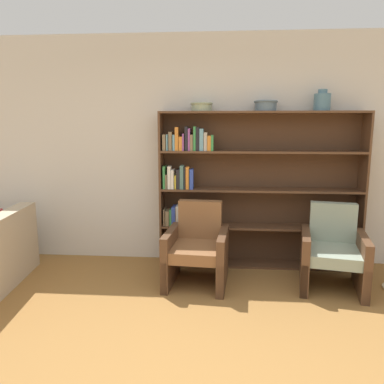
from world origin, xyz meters
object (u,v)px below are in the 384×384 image
at_px(bowl_terracotta, 266,105).
at_px(vase_tall, 322,102).
at_px(armchair_cushioned, 333,252).
at_px(bowl_stoneware, 202,106).
at_px(bookshelf, 240,191).
at_px(armchair_leather, 197,249).

height_order(bowl_terracotta, vase_tall, vase_tall).
bearing_deg(armchair_cushioned, bowl_stoneware, -10.18).
relative_size(bowl_stoneware, armchair_cushioned, 0.30).
height_order(bowl_stoneware, vase_tall, vase_tall).
relative_size(bookshelf, bowl_terracotta, 8.84).
xyz_separation_m(armchair_leather, armchair_cushioned, (1.43, -0.00, 0.00)).
distance_m(bowl_stoneware, vase_tall, 1.35).
bearing_deg(armchair_cushioned, bookshelf, -20.03).
bearing_deg(bowl_terracotta, bookshelf, 175.32).
distance_m(vase_tall, armchair_cushioned, 1.67).
bearing_deg(armchair_cushioned, armchair_leather, 11.12).
xyz_separation_m(bowl_stoneware, vase_tall, (1.35, 0.00, 0.05)).
xyz_separation_m(bookshelf, armchair_cushioned, (0.95, -0.57, -0.53)).
bearing_deg(armchair_cushioned, bowl_terracotta, -27.69).
distance_m(bookshelf, bowl_terracotta, 1.03).
distance_m(bowl_stoneware, bowl_terracotta, 0.73).
xyz_separation_m(bookshelf, armchair_leather, (-0.48, -0.57, -0.53)).
distance_m(vase_tall, armchair_leather, 2.15).
bearing_deg(vase_tall, bowl_terracotta, 180.00).
xyz_separation_m(bowl_terracotta, armchair_cushioned, (0.69, -0.55, -1.53)).
bearing_deg(bowl_stoneware, armchair_leather, -91.24).
distance_m(bowl_stoneware, armchair_cushioned, 2.15).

